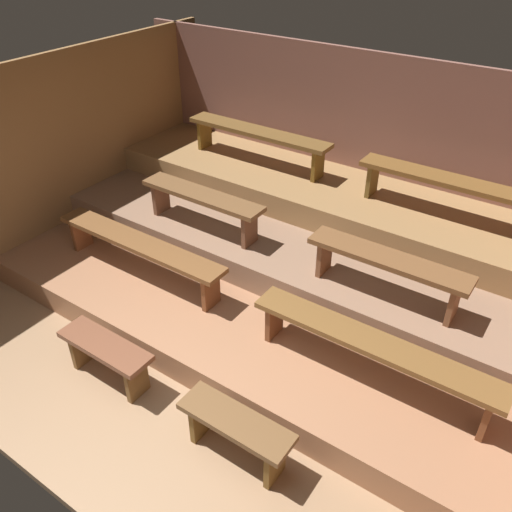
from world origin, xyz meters
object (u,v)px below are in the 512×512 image
at_px(bench_lower_left, 139,246).
at_px(bench_middle_right, 387,264).
at_px(bench_floor_left, 106,352).
at_px(bench_upper_left, 258,136).
at_px(bench_lower_right, 373,347).
at_px(bench_floor_right, 236,428).
at_px(bench_upper_right, 452,186).
at_px(bench_middle_left, 202,200).

bearing_deg(bench_lower_left, bench_middle_right, 17.78).
distance_m(bench_floor_left, bench_upper_left, 3.25).
distance_m(bench_floor_left, bench_lower_right, 2.32).
bearing_deg(bench_middle_right, bench_lower_right, -72.58).
relative_size(bench_lower_right, bench_middle_right, 1.42).
bearing_deg(bench_floor_right, bench_floor_left, 180.00).
relative_size(bench_floor_left, bench_lower_right, 0.44).
height_order(bench_floor_left, bench_upper_right, bench_upper_right).
xyz_separation_m(bench_floor_right, bench_upper_right, (0.48, 3.08, 0.92)).
distance_m(bench_lower_right, bench_upper_left, 3.28).
relative_size(bench_floor_right, bench_middle_right, 0.62).
height_order(bench_lower_right, bench_middle_right, bench_middle_right).
bearing_deg(bench_upper_right, bench_lower_right, -86.67).
bearing_deg(bench_middle_right, bench_lower_left, -162.22).
relative_size(bench_floor_left, bench_middle_left, 0.62).
bearing_deg(bench_floor_right, bench_upper_right, 81.11).
bearing_deg(bench_upper_left, bench_upper_right, 0.00).
bearing_deg(bench_floor_left, bench_upper_left, 98.89).
bearing_deg(bench_floor_left, bench_floor_right, 0.00).
bearing_deg(bench_middle_right, bench_upper_right, 84.39).
bearing_deg(bench_middle_right, bench_floor_right, -101.11).
xyz_separation_m(bench_lower_left, bench_middle_left, (0.24, 0.77, 0.28)).
xyz_separation_m(bench_lower_left, bench_lower_right, (2.63, 0.00, 0.00)).
bearing_deg(bench_floor_right, bench_middle_right, 78.89).
bearing_deg(bench_lower_right, bench_floor_left, -152.37).
bearing_deg(bench_lower_right, bench_floor_right, -119.43).
height_order(bench_floor_right, bench_middle_left, bench_middle_left).
distance_m(bench_lower_right, bench_upper_right, 2.11).
bearing_deg(bench_lower_left, bench_upper_left, 86.67).
relative_size(bench_floor_right, bench_lower_left, 0.44).
height_order(bench_lower_left, bench_lower_right, same).
bearing_deg(bench_upper_right, bench_lower_left, -141.22).
relative_size(bench_lower_left, bench_middle_left, 1.42).
height_order(bench_lower_right, bench_upper_right, bench_upper_right).
bearing_deg(bench_floor_right, bench_upper_left, 121.84).
distance_m(bench_floor_right, bench_lower_right, 1.26).
distance_m(bench_lower_left, bench_middle_right, 2.53).
distance_m(bench_middle_left, bench_upper_left, 1.30).
height_order(bench_lower_left, bench_upper_left, bench_upper_left).
xyz_separation_m(bench_middle_left, bench_upper_left, (-0.12, 1.25, 0.30)).
distance_m(bench_floor_right, bench_middle_left, 2.63).
bearing_deg(bench_upper_left, bench_lower_left, -93.33).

